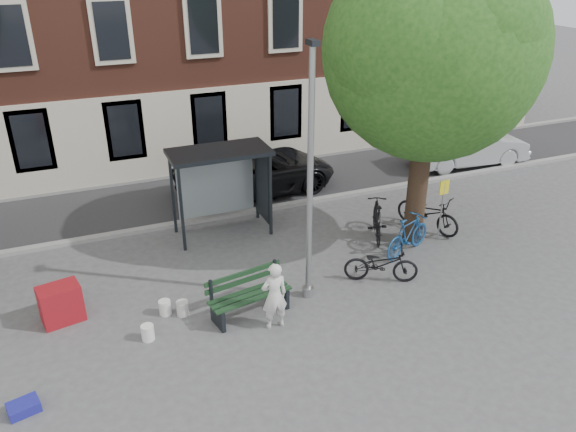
# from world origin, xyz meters

# --- Properties ---
(ground) EXTENTS (90.00, 90.00, 0.00)m
(ground) POSITION_xyz_m (0.00, 0.00, 0.00)
(ground) COLOR #4C4C4F
(ground) RESTS_ON ground
(road) EXTENTS (40.00, 4.00, 0.01)m
(road) POSITION_xyz_m (0.00, 7.00, 0.01)
(road) COLOR #28282B
(road) RESTS_ON ground
(curb_near) EXTENTS (40.00, 0.25, 0.12)m
(curb_near) POSITION_xyz_m (0.00, 5.00, 0.06)
(curb_near) COLOR gray
(curb_near) RESTS_ON ground
(curb_far) EXTENTS (40.00, 0.25, 0.12)m
(curb_far) POSITION_xyz_m (0.00, 9.00, 0.06)
(curb_far) COLOR gray
(curb_far) RESTS_ON ground
(lamppost) EXTENTS (0.28, 0.35, 6.11)m
(lamppost) POSITION_xyz_m (0.00, 0.00, 2.78)
(lamppost) COLOR #9EA0A3
(lamppost) RESTS_ON ground
(tree_right) EXTENTS (5.76, 5.60, 8.20)m
(tree_right) POSITION_xyz_m (4.01, 1.38, 5.62)
(tree_right) COLOR black
(tree_right) RESTS_ON ground
(bus_shelter) EXTENTS (2.85, 1.45, 2.62)m
(bus_shelter) POSITION_xyz_m (-0.61, 4.11, 1.92)
(bus_shelter) COLOR #1E2328
(bus_shelter) RESTS_ON ground
(painter) EXTENTS (0.60, 0.40, 1.64)m
(painter) POSITION_xyz_m (-1.20, -0.84, 0.82)
(painter) COLOR silver
(painter) RESTS_ON ground
(bench) EXTENTS (2.03, 0.97, 1.01)m
(bench) POSITION_xyz_m (-1.57, -0.14, 0.46)
(bench) COLOR #1E2328
(bench) RESTS_ON ground
(bike_a) EXTENTS (1.97, 1.42, 0.98)m
(bike_a) POSITION_xyz_m (2.00, -0.07, 0.49)
(bike_a) COLOR black
(bike_a) RESTS_ON ground
(bike_b) EXTENTS (1.93, 1.19, 1.13)m
(bike_b) POSITION_xyz_m (3.42, 0.90, 0.56)
(bike_b) COLOR navy
(bike_b) RESTS_ON ground
(bike_c) EXTENTS (1.49, 2.24, 1.11)m
(bike_c) POSITION_xyz_m (4.79, 1.93, 0.56)
(bike_c) COLOR black
(bike_c) RESTS_ON ground
(bike_d) EXTENTS (1.31, 1.97, 1.15)m
(bike_d) POSITION_xyz_m (3.11, 2.04, 0.58)
(bike_d) COLOR black
(bike_d) RESTS_ON ground
(car_dark) EXTENTS (5.81, 3.15, 1.55)m
(car_dark) POSITION_xyz_m (0.97, 6.59, 0.77)
(car_dark) COLOR black
(car_dark) RESTS_ON ground
(car_silver) EXTENTS (4.82, 2.00, 1.55)m
(car_silver) POSITION_xyz_m (9.44, 6.00, 0.78)
(car_silver) COLOR #AAAEB2
(car_silver) RESTS_ON ground
(red_stand) EXTENTS (1.00, 0.77, 0.90)m
(red_stand) POSITION_xyz_m (-5.63, 1.21, 0.45)
(red_stand) COLOR maroon
(red_stand) RESTS_ON ground
(blue_crate) EXTENTS (0.63, 0.52, 0.20)m
(blue_crate) POSITION_xyz_m (-6.43, -1.50, 0.10)
(blue_crate) COLOR navy
(blue_crate) RESTS_ON ground
(bucket_a) EXTENTS (0.28, 0.28, 0.36)m
(bucket_a) POSITION_xyz_m (-3.41, 0.56, 0.18)
(bucket_a) COLOR white
(bucket_a) RESTS_ON ground
(bucket_b) EXTENTS (0.33, 0.33, 0.36)m
(bucket_b) POSITION_xyz_m (-3.94, -0.23, 0.18)
(bucket_b) COLOR white
(bucket_b) RESTS_ON ground
(bucket_c) EXTENTS (0.31, 0.31, 0.36)m
(bucket_c) POSITION_xyz_m (-3.03, 0.38, 0.18)
(bucket_c) COLOR silver
(bucket_c) RESTS_ON ground
(notice_sign) EXTENTS (0.32, 0.06, 1.85)m
(notice_sign) POSITION_xyz_m (4.74, 1.26, 1.33)
(notice_sign) COLOR #9EA0A3
(notice_sign) RESTS_ON ground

